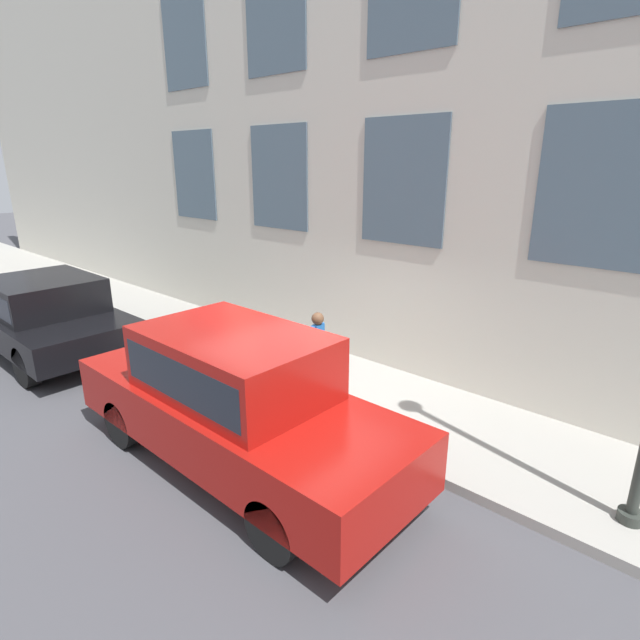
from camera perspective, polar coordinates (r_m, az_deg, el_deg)
name	(u,v)px	position (r m, az deg, el deg)	size (l,w,h in m)	color
ground_plane	(304,423)	(7.86, -1.89, -11.65)	(80.00, 80.00, 0.00)	#47474C
sidewalk	(353,393)	(8.65, 3.83, -8.29)	(2.46, 60.00, 0.14)	#9E9B93
building_facade	(415,54)	(9.05, 10.78, 27.68)	(0.33, 40.00, 10.91)	beige
fire_hydrant	(322,379)	(8.03, 0.28, -6.76)	(0.34, 0.45, 0.77)	gold
person	(318,342)	(8.45, -0.27, -2.55)	(0.32, 0.21, 1.32)	navy
parked_car_red_near	(235,395)	(6.52, -9.64, -8.50)	(1.81, 5.04, 1.86)	black
parked_car_black_far	(46,312)	(11.67, -28.81, 0.82)	(2.08, 4.48, 1.61)	black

